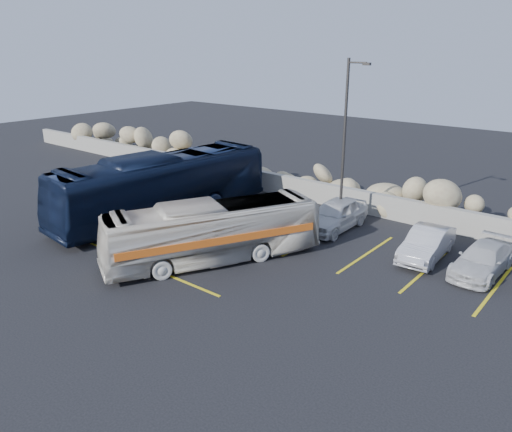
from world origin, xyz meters
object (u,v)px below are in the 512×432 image
Objects in this scene: car_a at (335,215)px; tour_coach at (163,186)px; lamppost at (345,140)px; car_b at (427,244)px; vintage_bus at (212,232)px; car_c at (482,260)px.

tour_coach is at bearing -153.91° from car_a.
tour_coach is (-7.84, -4.68, -2.62)m from lamppost.
car_b is at bearing -14.84° from lamppost.
vintage_bus is 2.09× the size of car_a.
car_b is 2.27m from car_c.
car_a is at bearing -85.60° from lamppost.
tour_coach reaches higher than car_c.
car_a is (2.02, 6.46, -0.52)m from vintage_bus.
vintage_bus is at bearing -16.74° from tour_coach.
lamppost is 8.15m from car_c.
vintage_bus is 6.37m from tour_coach.
tour_coach is 3.07× the size of car_b.
car_a is (0.05, -0.67, -3.56)m from lamppost.
car_b reaches higher than car_c.
car_c is at bearing 18.45° from tour_coach.
tour_coach reaches higher than car_a.
tour_coach is (-5.87, 2.45, 0.41)m from vintage_bus.
tour_coach is at bearing -168.37° from car_b.
tour_coach is 2.76× the size of car_a.
car_c is (2.27, -0.07, -0.07)m from car_b.
tour_coach reaches higher than car_b.
lamppost is at bearing 36.76° from tour_coach.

